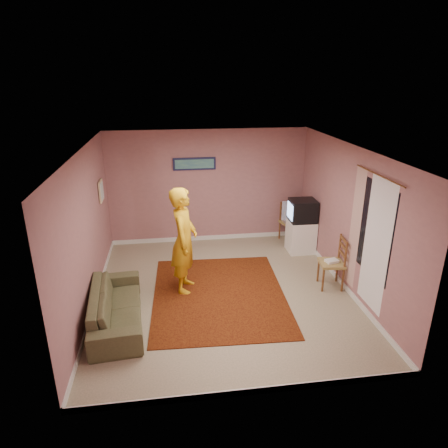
{
  "coord_description": "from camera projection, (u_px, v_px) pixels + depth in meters",
  "views": [
    {
      "loc": [
        -0.87,
        -6.28,
        3.73
      ],
      "look_at": [
        0.1,
        0.6,
        1.1
      ],
      "focal_mm": 32.0,
      "sensor_mm": 36.0,
      "label": 1
    }
  ],
  "objects": [
    {
      "name": "baseboard_front",
      "position": [
        251.0,
        391.0,
        4.92
      ],
      "size": [
        4.5,
        0.02,
        0.1
      ],
      "primitive_type": "cube",
      "color": "silver",
      "rests_on": "ground"
    },
    {
      "name": "wall_back",
      "position": [
        208.0,
        187.0,
        9.1
      ],
      "size": [
        4.5,
        0.02,
        2.6
      ],
      "primitive_type": "cube",
      "color": "#A36B6C",
      "rests_on": "ground"
    },
    {
      "name": "area_rug",
      "position": [
        219.0,
        294.0,
        7.17
      ],
      "size": [
        2.45,
        3.0,
        0.02
      ],
      "primitive_type": "cube",
      "rotation": [
        0.0,
        0.0,
        -0.04
      ],
      "color": "black",
      "rests_on": "ground"
    },
    {
      "name": "picture_left",
      "position": [
        101.0,
        191.0,
        7.89
      ],
      "size": [
        0.04,
        0.38,
        0.42
      ],
      "color": "beige",
      "rests_on": "wall_left"
    },
    {
      "name": "chair_b",
      "position": [
        332.0,
        257.0,
        7.25
      ],
      "size": [
        0.47,
        0.49,
        0.53
      ],
      "rotation": [
        0.0,
        0.0,
        -1.7
      ],
      "color": "#A4854F",
      "rests_on": "ground"
    },
    {
      "name": "baseboard_right",
      "position": [
        341.0,
        281.0,
        7.52
      ],
      "size": [
        0.02,
        5.0,
        0.1
      ],
      "primitive_type": "cube",
      "color": "silver",
      "rests_on": "ground"
    },
    {
      "name": "wall_right",
      "position": [
        348.0,
        219.0,
        7.08
      ],
      "size": [
        0.02,
        5.0,
        2.6
      ],
      "primitive_type": "cube",
      "color": "#A36B6C",
      "rests_on": "ground"
    },
    {
      "name": "chair_a",
      "position": [
        291.0,
        218.0,
        9.34
      ],
      "size": [
        0.51,
        0.49,
        0.5
      ],
      "rotation": [
        0.0,
        0.0,
        0.26
      ],
      "color": "#A4854F",
      "rests_on": "ground"
    },
    {
      "name": "sofa",
      "position": [
        116.0,
        306.0,
        6.29
      ],
      "size": [
        0.92,
        2.0,
        0.57
      ],
      "primitive_type": "imported",
      "rotation": [
        0.0,
        0.0,
        1.66
      ],
      "color": "brown",
      "rests_on": "ground"
    },
    {
      "name": "baseboard_left",
      "position": [
        96.0,
        299.0,
        6.94
      ],
      "size": [
        0.02,
        5.0,
        0.1
      ],
      "primitive_type": "cube",
      "color": "silver",
      "rests_on": "ground"
    },
    {
      "name": "blue_throw",
      "position": [
        291.0,
        210.0,
        9.27
      ],
      "size": [
        0.43,
        0.05,
        0.45
      ],
      "primitive_type": "cube",
      "color": "#95AEF5",
      "rests_on": "chair_a"
    },
    {
      "name": "crt_tv",
      "position": [
        302.0,
        211.0,
        8.6
      ],
      "size": [
        0.57,
        0.51,
        0.48
      ],
      "rotation": [
        0.0,
        0.0,
        -0.02
      ],
      "color": "black",
      "rests_on": "tv_cabinet"
    },
    {
      "name": "ceiling",
      "position": [
        223.0,
        149.0,
        6.33
      ],
      "size": [
        4.5,
        5.0,
        0.02
      ],
      "primitive_type": "cube",
      "color": "silver",
      "rests_on": "wall_back"
    },
    {
      "name": "wall_left",
      "position": [
        87.0,
        233.0,
        6.49
      ],
      "size": [
        0.02,
        5.0,
        2.6
      ],
      "primitive_type": "cube",
      "color": "#A36B6C",
      "rests_on": "ground"
    },
    {
      "name": "curtain_rod",
      "position": [
        379.0,
        175.0,
        5.88
      ],
      "size": [
        0.02,
        1.4,
        0.02
      ],
      "primitive_type": "cylinder",
      "rotation": [
        1.57,
        0.0,
        0.0
      ],
      "color": "brown",
      "rests_on": "wall_right"
    },
    {
      "name": "curtain_sheer",
      "position": [
        376.0,
        246.0,
        6.13
      ],
      "size": [
        0.01,
        0.75,
        2.1
      ],
      "primitive_type": "cube",
      "color": "white",
      "rests_on": "wall_right"
    },
    {
      "name": "dvd_player",
      "position": [
        290.0,
        220.0,
        9.36
      ],
      "size": [
        0.39,
        0.3,
        0.06
      ],
      "primitive_type": "cube",
      "rotation": [
        0.0,
        0.0,
        0.09
      ],
      "color": "silver",
      "rests_on": "chair_a"
    },
    {
      "name": "person",
      "position": [
        184.0,
        240.0,
        7.04
      ],
      "size": [
        0.6,
        0.78,
        1.93
      ],
      "primitive_type": "imported",
      "rotation": [
        0.0,
        0.0,
        1.36
      ],
      "color": "gold",
      "rests_on": "ground"
    },
    {
      "name": "baseboard_back",
      "position": [
        209.0,
        238.0,
        9.54
      ],
      "size": [
        4.5,
        0.02,
        0.1
      ],
      "primitive_type": "cube",
      "color": "silver",
      "rests_on": "ground"
    },
    {
      "name": "window",
      "position": [
        374.0,
        230.0,
        6.2
      ],
      "size": [
        0.01,
        1.1,
        1.5
      ],
      "primitive_type": "cube",
      "color": "black",
      "rests_on": "wall_right"
    },
    {
      "name": "game_console",
      "position": [
        332.0,
        261.0,
        7.28
      ],
      "size": [
        0.25,
        0.2,
        0.05
      ],
      "primitive_type": "cube",
      "rotation": [
        0.0,
        0.0,
        0.19
      ],
      "color": "white",
      "rests_on": "chair_b"
    },
    {
      "name": "curtain_floral",
      "position": [
        355.0,
        229.0,
        6.77
      ],
      "size": [
        0.01,
        0.35,
        2.1
      ],
      "primitive_type": "cube",
      "color": "beige",
      "rests_on": "wall_right"
    },
    {
      "name": "ground",
      "position": [
        223.0,
        292.0,
        7.25
      ],
      "size": [
        5.0,
        5.0,
        0.0
      ],
      "primitive_type": "plane",
      "color": "tan",
      "rests_on": "ground"
    },
    {
      "name": "picture_back",
      "position": [
        194.0,
        164.0,
        8.84
      ],
      "size": [
        0.95,
        0.04,
        0.28
      ],
      "color": "#15183C",
      "rests_on": "wall_back"
    },
    {
      "name": "wall_front",
      "position": [
        254.0,
        304.0,
        4.47
      ],
      "size": [
        4.5,
        0.02,
        2.6
      ],
      "primitive_type": "cube",
      "color": "#A36B6C",
      "rests_on": "ground"
    },
    {
      "name": "tv_cabinet",
      "position": [
        301.0,
        236.0,
        8.81
      ],
      "size": [
        0.56,
        0.51,
        0.72
      ],
      "primitive_type": "cube",
      "color": "white",
      "rests_on": "ground"
    }
  ]
}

